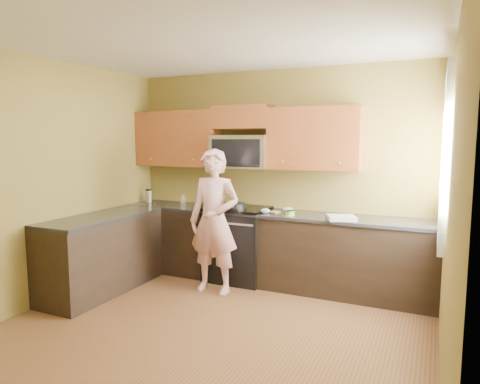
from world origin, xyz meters
The scene contains 24 objects.
floor centered at (0.00, 0.00, 0.00)m, with size 4.00×4.00×0.00m, color brown.
ceiling centered at (0.00, 0.00, 2.70)m, with size 4.00×4.00×0.00m, color white.
wall_back centered at (0.00, 2.00, 1.35)m, with size 4.00×4.00×0.00m, color olive.
wall_left centered at (-2.00, 0.00, 1.35)m, with size 4.00×4.00×0.00m, color olive.
wall_right centered at (2.00, 0.00, 1.35)m, with size 4.00×4.00×0.00m, color olive.
cabinet_back_run centered at (0.00, 1.70, 0.44)m, with size 4.00×0.60×0.88m, color black.
cabinet_left_run centered at (-1.70, 0.60, 0.44)m, with size 0.60×1.60×0.88m, color black.
countertop_back centered at (0.00, 1.69, 0.90)m, with size 4.00×0.62×0.04m, color black.
countertop_left centered at (-1.69, 0.60, 0.90)m, with size 0.62×1.60×0.04m, color black.
stove centered at (-0.40, 1.68, 0.47)m, with size 0.76×0.65×0.95m, color black, non-canonical shape.
microwave centered at (-0.40, 1.80, 1.45)m, with size 0.76×0.40×0.42m, color silver, non-canonical shape.
upper_cab_left centered at (-1.39, 1.83, 1.45)m, with size 1.22×0.33×0.75m, color brown, non-canonical shape.
upper_cab_right centered at (0.54, 1.83, 1.45)m, with size 1.12×0.33×0.75m, color brown, non-canonical shape.
upper_cab_over_mw centered at (-0.40, 1.83, 2.10)m, with size 0.76×0.33×0.30m, color brown.
window centered at (1.98, 1.20, 1.65)m, with size 0.06×1.06×1.66m, color white, non-canonical shape.
woman centered at (-0.47, 1.15, 0.85)m, with size 0.62×0.41×1.71m, color #E5727E.
frying_pan centered at (-0.42, 1.61, 0.95)m, with size 0.29×0.51×0.07m, color black, non-canonical shape.
butter_tub centered at (0.34, 1.54, 0.92)m, with size 0.11×0.11×0.08m, color yellow, non-canonical shape.
toast_slice centered at (0.10, 1.66, 0.93)m, with size 0.11×0.11×0.01m, color #B27F47.
napkin_a centered at (0.02, 1.56, 0.95)m, with size 0.11×0.12×0.06m, color silver.
napkin_b centered at (0.25, 1.73, 0.95)m, with size 0.12×0.13×0.07m, color silver.
dish_towel centered at (0.96, 1.51, 0.95)m, with size 0.30×0.24×0.05m, color white.
travel_mug centered at (-1.84, 1.74, 0.92)m, with size 0.09×0.09×0.19m, color silver, non-canonical shape.
glass_a centered at (-1.32, 1.82, 0.98)m, with size 0.07×0.07×0.12m, color silver.
Camera 1 is at (1.91, -3.31, 1.82)m, focal length 32.41 mm.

